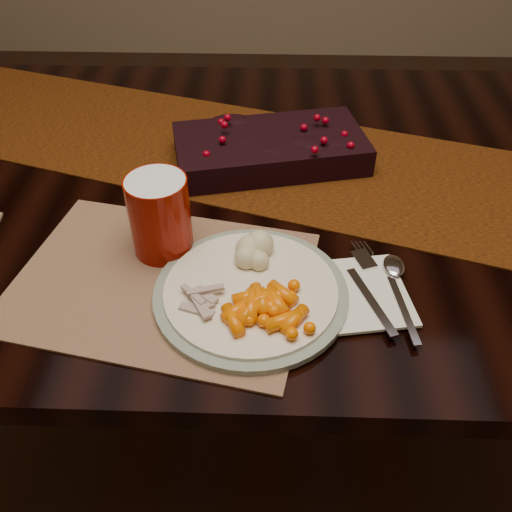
{
  "coord_description": "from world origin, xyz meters",
  "views": [
    {
      "loc": [
        0.01,
        -0.85,
        1.31
      ],
      "look_at": [
        -0.01,
        -0.28,
        0.8
      ],
      "focal_mm": 38.0,
      "sensor_mm": 36.0,
      "label": 1
    }
  ],
  "objects_px": {
    "dinner_plate": "(251,292)",
    "turkey_shreds": "(194,300)",
    "napkin": "(363,293)",
    "baby_carrots": "(262,312)",
    "red_cup": "(160,216)",
    "mashed_potatoes": "(245,247)",
    "placemat_main": "(162,281)",
    "dining_table": "(264,313)",
    "centerpiece": "(270,145)"
  },
  "relations": [
    {
      "from": "centerpiece",
      "to": "napkin",
      "type": "distance_m",
      "value": 0.38
    },
    {
      "from": "napkin",
      "to": "dining_table",
      "type": "bearing_deg",
      "value": 106.21
    },
    {
      "from": "placemat_main",
      "to": "napkin",
      "type": "bearing_deg",
      "value": 7.44
    },
    {
      "from": "centerpiece",
      "to": "dinner_plate",
      "type": "xyz_separation_m",
      "value": [
        -0.02,
        -0.36,
        -0.03
      ]
    },
    {
      "from": "mashed_potatoes",
      "to": "napkin",
      "type": "height_order",
      "value": "mashed_potatoes"
    },
    {
      "from": "baby_carrots",
      "to": "mashed_potatoes",
      "type": "bearing_deg",
      "value": 103.67
    },
    {
      "from": "centerpiece",
      "to": "placemat_main",
      "type": "relative_size",
      "value": 0.83
    },
    {
      "from": "dining_table",
      "to": "baby_carrots",
      "type": "relative_size",
      "value": 17.76
    },
    {
      "from": "dining_table",
      "to": "red_cup",
      "type": "xyz_separation_m",
      "value": [
        -0.16,
        -0.21,
        0.44
      ]
    },
    {
      "from": "dining_table",
      "to": "baby_carrots",
      "type": "bearing_deg",
      "value": -89.86
    },
    {
      "from": "centerpiece",
      "to": "red_cup",
      "type": "bearing_deg",
      "value": -121.73
    },
    {
      "from": "mashed_potatoes",
      "to": "red_cup",
      "type": "height_order",
      "value": "red_cup"
    },
    {
      "from": "baby_carrots",
      "to": "red_cup",
      "type": "height_order",
      "value": "red_cup"
    },
    {
      "from": "placemat_main",
      "to": "red_cup",
      "type": "distance_m",
      "value": 0.1
    },
    {
      "from": "turkey_shreds",
      "to": "centerpiece",
      "type": "bearing_deg",
      "value": 75.87
    },
    {
      "from": "centerpiece",
      "to": "napkin",
      "type": "bearing_deg",
      "value": -68.72
    },
    {
      "from": "dinner_plate",
      "to": "turkey_shreds",
      "type": "xyz_separation_m",
      "value": [
        -0.08,
        -0.03,
        0.02
      ]
    },
    {
      "from": "napkin",
      "to": "red_cup",
      "type": "bearing_deg",
      "value": 153.8
    },
    {
      "from": "dinner_plate",
      "to": "turkey_shreds",
      "type": "distance_m",
      "value": 0.08
    },
    {
      "from": "centerpiece",
      "to": "turkey_shreds",
      "type": "distance_m",
      "value": 0.41
    },
    {
      "from": "placemat_main",
      "to": "dinner_plate",
      "type": "bearing_deg",
      "value": -0.94
    },
    {
      "from": "mashed_potatoes",
      "to": "turkey_shreds",
      "type": "relative_size",
      "value": 1.07
    },
    {
      "from": "baby_carrots",
      "to": "mashed_potatoes",
      "type": "height_order",
      "value": "mashed_potatoes"
    },
    {
      "from": "baby_carrots",
      "to": "napkin",
      "type": "bearing_deg",
      "value": 23.05
    },
    {
      "from": "napkin",
      "to": "red_cup",
      "type": "distance_m",
      "value": 0.32
    },
    {
      "from": "napkin",
      "to": "placemat_main",
      "type": "bearing_deg",
      "value": 166.83
    },
    {
      "from": "placemat_main",
      "to": "baby_carrots",
      "type": "bearing_deg",
      "value": -16.8
    },
    {
      "from": "placemat_main",
      "to": "baby_carrots",
      "type": "height_order",
      "value": "baby_carrots"
    },
    {
      "from": "centerpiece",
      "to": "red_cup",
      "type": "xyz_separation_m",
      "value": [
        -0.16,
        -0.26,
        0.03
      ]
    },
    {
      "from": "placemat_main",
      "to": "red_cup",
      "type": "height_order",
      "value": "red_cup"
    },
    {
      "from": "dinner_plate",
      "to": "placemat_main",
      "type": "bearing_deg",
      "value": 167.74
    },
    {
      "from": "baby_carrots",
      "to": "turkey_shreds",
      "type": "distance_m",
      "value": 0.1
    },
    {
      "from": "dining_table",
      "to": "napkin",
      "type": "xyz_separation_m",
      "value": [
        0.14,
        -0.3,
        0.38
      ]
    },
    {
      "from": "turkey_shreds",
      "to": "red_cup",
      "type": "height_order",
      "value": "red_cup"
    },
    {
      "from": "centerpiece",
      "to": "dining_table",
      "type": "bearing_deg",
      "value": -96.29
    },
    {
      "from": "dinner_plate",
      "to": "red_cup",
      "type": "distance_m",
      "value": 0.18
    },
    {
      "from": "dining_table",
      "to": "turkey_shreds",
      "type": "height_order",
      "value": "turkey_shreds"
    },
    {
      "from": "baby_carrots",
      "to": "red_cup",
      "type": "relative_size",
      "value": 0.8
    },
    {
      "from": "dining_table",
      "to": "baby_carrots",
      "type": "distance_m",
      "value": 0.54
    },
    {
      "from": "centerpiece",
      "to": "baby_carrots",
      "type": "height_order",
      "value": "centerpiece"
    },
    {
      "from": "turkey_shreds",
      "to": "red_cup",
      "type": "bearing_deg",
      "value": 115.5
    },
    {
      "from": "turkey_shreds",
      "to": "napkin",
      "type": "xyz_separation_m",
      "value": [
        0.24,
        0.04,
        -0.02
      ]
    },
    {
      "from": "napkin",
      "to": "dinner_plate",
      "type": "bearing_deg",
      "value": 173.93
    },
    {
      "from": "mashed_potatoes",
      "to": "napkin",
      "type": "bearing_deg",
      "value": -18.5
    },
    {
      "from": "dining_table",
      "to": "mashed_potatoes",
      "type": "distance_m",
      "value": 0.48
    },
    {
      "from": "placemat_main",
      "to": "turkey_shreds",
      "type": "distance_m",
      "value": 0.09
    },
    {
      "from": "dinner_plate",
      "to": "mashed_potatoes",
      "type": "height_order",
      "value": "mashed_potatoes"
    },
    {
      "from": "dinner_plate",
      "to": "napkin",
      "type": "height_order",
      "value": "dinner_plate"
    },
    {
      "from": "dinner_plate",
      "to": "napkin",
      "type": "xyz_separation_m",
      "value": [
        0.16,
        0.01,
        -0.01
      ]
    },
    {
      "from": "dining_table",
      "to": "turkey_shreds",
      "type": "xyz_separation_m",
      "value": [
        -0.09,
        -0.34,
        0.4
      ]
    }
  ]
}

